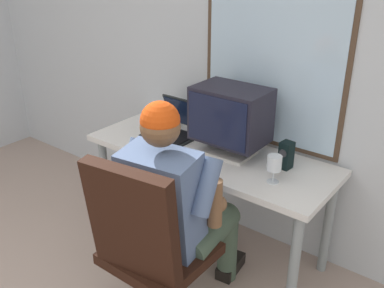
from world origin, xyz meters
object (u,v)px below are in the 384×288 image
(laptop, at_px, (177,125))
(office_chair, at_px, (147,243))
(person_seated, at_px, (177,204))
(desk, at_px, (208,163))
(wine_glass, at_px, (274,165))
(desk_speaker, at_px, (286,155))
(crt_monitor, at_px, (231,116))

(laptop, bearing_deg, office_chair, -58.61)
(office_chair, relative_size, person_seated, 0.83)
(desk, bearing_deg, person_seated, -71.13)
(wine_glass, relative_size, desk_speaker, 0.97)
(person_seated, height_order, desk_speaker, person_seated)
(desk, xyz_separation_m, person_seated, (0.18, -0.53, 0.03))
(crt_monitor, relative_size, desk_speaker, 2.69)
(person_seated, distance_m, laptop, 0.82)
(crt_monitor, bearing_deg, wine_glass, -22.16)
(desk, xyz_separation_m, laptop, (-0.33, 0.10, 0.15))
(office_chair, relative_size, desk_speaker, 6.36)
(desk, xyz_separation_m, office_chair, (0.21, -0.80, -0.04))
(person_seated, xyz_separation_m, wine_glass, (0.33, 0.43, 0.16))
(desk, relative_size, crt_monitor, 3.69)
(desk, height_order, office_chair, office_chair)
(desk_speaker, bearing_deg, person_seated, -116.23)
(desk, distance_m, person_seated, 0.57)
(desk_speaker, bearing_deg, desk, -169.50)
(person_seated, xyz_separation_m, crt_monitor, (-0.06, 0.59, 0.31))
(office_chair, distance_m, desk_speaker, 0.96)
(desk, height_order, person_seated, person_seated)
(crt_monitor, xyz_separation_m, wine_glass, (0.39, -0.16, -0.15))
(laptop, bearing_deg, desk_speaker, -0.42)
(office_chair, height_order, desk_speaker, office_chair)
(office_chair, distance_m, laptop, 1.07)
(wine_glass, distance_m, desk_speaker, 0.20)
(desk, bearing_deg, office_chair, -75.08)
(crt_monitor, bearing_deg, laptop, 174.83)
(person_seated, distance_m, wine_glass, 0.57)
(crt_monitor, xyz_separation_m, laptop, (-0.46, 0.04, -0.19))
(desk_speaker, bearing_deg, wine_glass, -82.86)
(desk, distance_m, laptop, 0.38)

